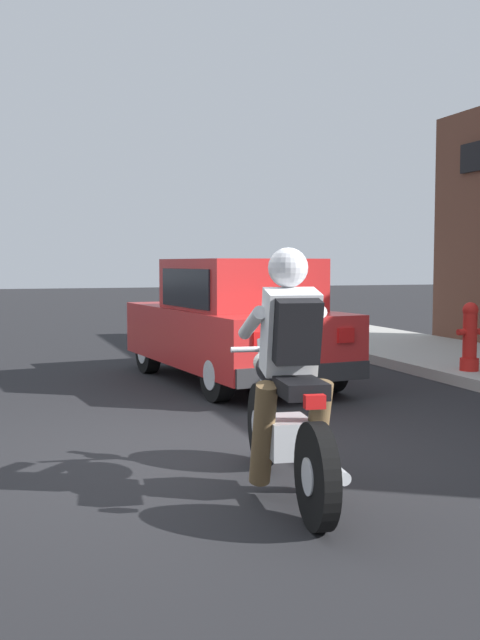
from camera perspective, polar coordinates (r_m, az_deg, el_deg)
ground_plane at (r=6.07m, az=-4.22°, el=-10.15°), size 80.00×80.00×0.00m
motorcycle_with_rider at (r=4.92m, az=3.60°, el=-5.52°), size 0.63×2.02×1.62m
car_hatchback at (r=9.47m, az=-0.50°, el=-0.20°), size 2.06×3.94×1.57m
fire_hydrant at (r=10.02m, az=17.11°, el=-1.26°), size 0.36×0.24×0.88m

